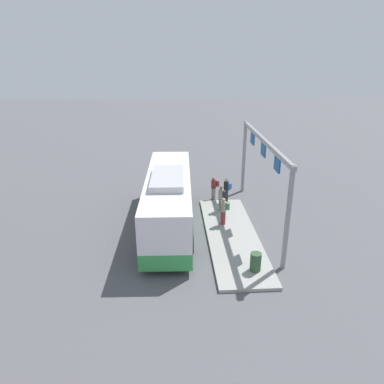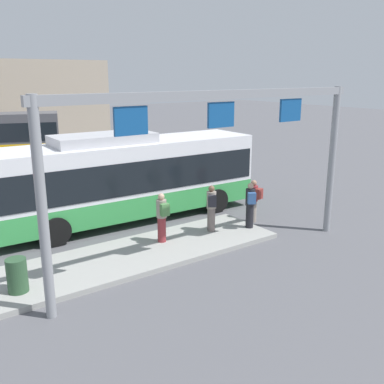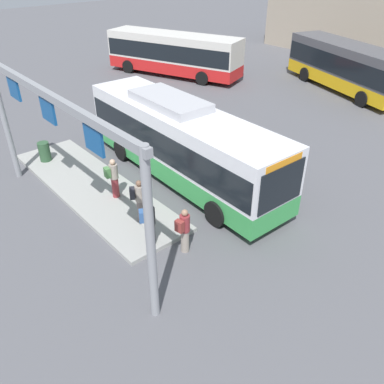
# 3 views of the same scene
# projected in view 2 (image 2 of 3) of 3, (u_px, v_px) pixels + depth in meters

# --- Properties ---
(ground_plane) EXTENTS (120.00, 120.00, 0.00)m
(ground_plane) POSITION_uv_depth(u_px,v_px,m) (127.00, 219.00, 17.53)
(ground_plane) COLOR #56565B
(platform_curb) EXTENTS (10.00, 2.80, 0.16)m
(platform_curb) POSITION_uv_depth(u_px,v_px,m) (132.00, 256.00, 13.83)
(platform_curb) COLOR #9E9E99
(platform_curb) RESTS_ON ground
(bus_main) EXTENTS (10.82, 2.97, 3.46)m
(bus_main) POSITION_uv_depth(u_px,v_px,m) (125.00, 175.00, 17.06)
(bus_main) COLOR green
(bus_main) RESTS_ON ground
(person_boarding) EXTENTS (0.40, 0.57, 1.67)m
(person_boarding) POSITION_uv_depth(u_px,v_px,m) (254.00, 200.00, 17.03)
(person_boarding) COLOR gray
(person_boarding) RESTS_ON ground
(person_waiting_near) EXTENTS (0.54, 0.61, 1.67)m
(person_waiting_near) POSITION_uv_depth(u_px,v_px,m) (211.00, 207.00, 15.55)
(person_waiting_near) COLOR slate
(person_waiting_near) RESTS_ON platform_curb
(person_waiting_mid) EXTENTS (0.54, 0.61, 1.67)m
(person_waiting_mid) POSITION_uv_depth(u_px,v_px,m) (250.00, 204.00, 15.90)
(person_waiting_mid) COLOR black
(person_waiting_mid) RESTS_ON platform_curb
(person_waiting_far) EXTENTS (0.37, 0.55, 1.67)m
(person_waiting_far) POSITION_uv_depth(u_px,v_px,m) (162.00, 216.00, 14.55)
(person_waiting_far) COLOR maroon
(person_waiting_far) RESTS_ON platform_curb
(platform_sign_gantry) EXTENTS (10.63, 0.24, 5.20)m
(platform_sign_gantry) POSITION_uv_depth(u_px,v_px,m) (221.00, 139.00, 12.41)
(platform_sign_gantry) COLOR gray
(platform_sign_gantry) RESTS_ON ground
(trash_bin) EXTENTS (0.52, 0.52, 0.90)m
(trash_bin) POSITION_uv_depth(u_px,v_px,m) (17.00, 275.00, 11.29)
(trash_bin) COLOR #2D5133
(trash_bin) RESTS_ON platform_curb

